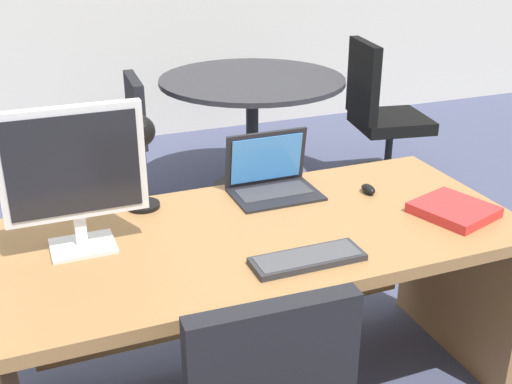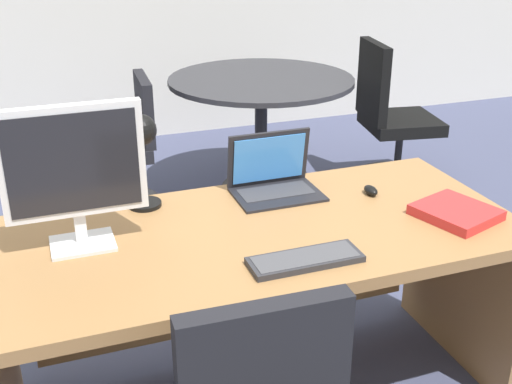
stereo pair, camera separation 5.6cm
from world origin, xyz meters
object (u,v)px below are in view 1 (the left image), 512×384
object	(u,v)px
desk	(255,272)
meeting_chair_far	(381,127)
laptop	(270,173)
keyboard	(308,259)
desk_lamp	(140,143)
monitor	(74,170)
meeting_chair_near	(112,159)
mouse	(368,189)
book	(454,210)
meeting_table	(252,107)

from	to	relation	value
desk	meeting_chair_far	size ratio (longest dim) A/B	1.84
laptop	meeting_chair_far	world-z (taller)	meeting_chair_far
keyboard	desk_lamp	size ratio (longest dim) A/B	1.00
laptop	keyboard	xyz separation A→B (m)	(-0.11, -0.55, -0.06)
monitor	meeting_chair_far	distance (m)	2.75
desk	monitor	bearing A→B (deg)	175.93
laptop	meeting_chair_near	bearing A→B (deg)	102.40
monitor	meeting_chair_far	world-z (taller)	monitor
mouse	desk_lamp	size ratio (longest dim) A/B	0.21
laptop	meeting_chair_far	bearing A→B (deg)	45.21
meeting_chair_near	mouse	bearing A→B (deg)	-68.80
laptop	desk	bearing A→B (deg)	-122.53
desk	keyboard	world-z (taller)	keyboard
mouse	book	distance (m)	0.33
desk	desk_lamp	xyz separation A→B (m)	(-0.33, 0.25, 0.44)
desk_lamp	book	distance (m)	1.12
laptop	keyboard	world-z (taller)	laptop
desk_lamp	meeting_chair_far	bearing A→B (deg)	36.84
laptop	keyboard	distance (m)	0.56
meeting_table	meeting_chair_near	distance (m)	0.93
mouse	meeting_chair_far	xyz separation A→B (m)	(1.07, 1.58, -0.36)
laptop	book	size ratio (longest dim) A/B	1.05
monitor	mouse	bearing A→B (deg)	2.26
desk	meeting_table	distance (m)	1.94
keyboard	mouse	world-z (taller)	mouse
book	mouse	bearing A→B (deg)	123.74
desk_lamp	meeting_chair_near	bearing A→B (deg)	85.43
desk_lamp	book	bearing A→B (deg)	-23.51
meeting_table	meeting_chair_far	xyz separation A→B (m)	(0.87, -0.15, -0.19)
mouse	meeting_table	size ratio (longest dim) A/B	0.06
desk_lamp	meeting_chair_far	distance (m)	2.44
laptop	keyboard	size ratio (longest dim) A/B	0.92
desk_lamp	meeting_chair_near	xyz separation A→B (m)	(0.13, 1.62, -0.65)
desk	mouse	xyz separation A→B (m)	(0.49, 0.08, 0.21)
mouse	meeting_chair_near	size ratio (longest dim) A/B	0.09
monitor	desk_lamp	xyz separation A→B (m)	(0.24, 0.21, -0.01)
monitor	meeting_table	xyz separation A→B (m)	(1.27, 1.77, -0.42)
meeting_chair_near	meeting_table	bearing A→B (deg)	-3.37
book	meeting_chair_near	world-z (taller)	meeting_chair_near
laptop	meeting_chair_far	size ratio (longest dim) A/B	0.34
laptop	mouse	xyz separation A→B (m)	(0.34, -0.16, -0.05)
book	monitor	bearing A→B (deg)	169.50
monitor	meeting_chair_near	xyz separation A→B (m)	(0.37, 1.83, -0.66)
desk	meeting_chair_near	xyz separation A→B (m)	(-0.20, 1.87, -0.20)
laptop	desk_lamp	world-z (taller)	desk_lamp
desk	monitor	size ratio (longest dim) A/B	3.82
keyboard	meeting_table	size ratio (longest dim) A/B	0.30
book	meeting_chair_far	xyz separation A→B (m)	(0.89, 1.86, -0.36)
desk	meeting_chair_near	world-z (taller)	meeting_chair_near
desk_lamp	meeting_chair_far	xyz separation A→B (m)	(1.89, 1.42, -0.59)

